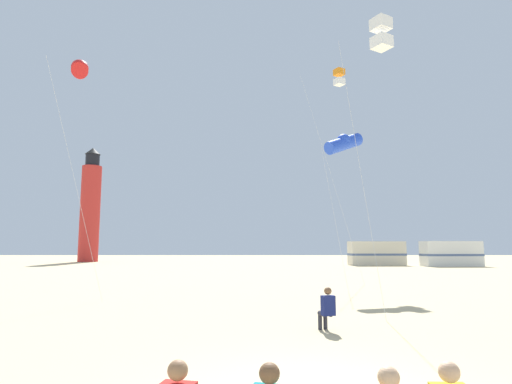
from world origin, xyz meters
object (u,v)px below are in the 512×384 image
Objects in this scene: kite_tube_scarlet at (81,71)px; rv_van_white at (452,254)px; kite_box_white at (382,34)px; lighthouse_distant at (91,208)px; kite_flyer_standing at (328,308)px; rv_van_cream at (377,253)px; kite_box_orange at (340,78)px; kite_tube_blue at (345,143)px.

rv_van_white is (30.10, 30.07, -8.83)m from kite_tube_scarlet.
lighthouse_distant reaches higher than kite_box_white.
lighthouse_distant is (-26.21, 50.65, 7.22)m from kite_flyer_standing.
kite_box_orange is at bearing -113.49° from rv_van_cream.
kite_flyer_standing is at bearing -131.90° from kite_box_white.
rv_van_cream and rv_van_white have the same top height.
kite_tube_blue is at bearing -111.44° from rv_van_cream.
rv_van_cream is at bearing 55.49° from kite_tube_scarlet.
kite_tube_scarlet is 13.23m from kite_box_white.
kite_tube_blue is 30.88m from rv_van_cream.
rv_van_cream is (8.53, 22.81, -12.45)m from kite_box_orange.
lighthouse_distant is at bearing 121.20° from kite_box_white.
kite_box_white is at bearing -17.36° from kite_tube_scarlet.
kite_tube_blue is at bearing -53.93° from lighthouse_distant.
rv_van_white is at bearing -136.06° from kite_flyer_standing.
kite_tube_scarlet is at bearing -52.27° from kite_flyer_standing.
lighthouse_distant is 2.56× the size of rv_van_cream.
kite_tube_blue is (12.79, 3.86, -2.45)m from kite_tube_scarlet.
lighthouse_distant is (-29.05, 39.87, 0.07)m from kite_tube_blue.
lighthouse_distant reaches higher than kite_tube_blue.
kite_tube_blue is 8.10m from kite_box_white.
rv_van_cream is at bearing -124.95° from kite_flyer_standing.
kite_tube_scarlet is at bearing 162.64° from kite_box_white.
kite_tube_scarlet reaches higher than rv_van_white.
kite_tube_blue is at bearing -122.24° from kite_flyer_standing.
rv_van_white is (20.14, 36.99, 0.78)m from kite_flyer_standing.
kite_box_orange is 2.20× the size of rv_van_white.
kite_box_orange is 45.81m from lighthouse_distant.
rv_van_white is (17.30, 26.21, -6.38)m from kite_tube_blue.
kite_tube_scarlet is 1.29× the size of kite_tube_blue.
kite_box_orange is at bearing -132.37° from rv_van_white.
kite_flyer_standing is 57.49m from lighthouse_distant.
kite_box_white is at bearing -107.93° from rv_van_cream.
rv_van_white is (46.35, -13.67, -6.45)m from lighthouse_distant.
kite_box_orange is at bearing 35.09° from kite_tube_scarlet.
rv_van_white is at bearing 44.98° from kite_tube_scarlet.
lighthouse_distant reaches higher than rv_van_white.
rv_van_white is at bearing 51.37° from kite_box_orange.
rv_van_cream is (12.40, 39.44, 0.78)m from kite_flyer_standing.
rv_van_cream is (38.61, -11.22, -6.45)m from lighthouse_distant.
kite_flyer_standing is at bearing -62.64° from lighthouse_distant.
kite_tube_blue reaches higher than kite_flyer_standing.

